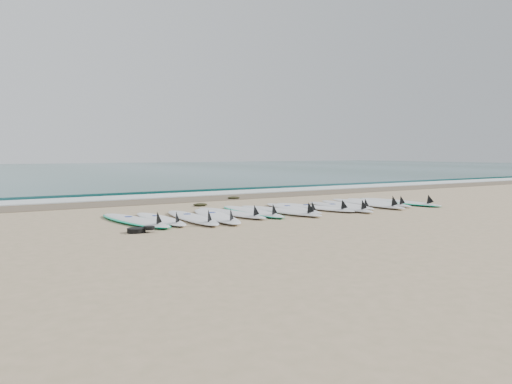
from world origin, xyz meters
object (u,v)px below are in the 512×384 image
surfboard_0 (135,220)px  surfboard_13 (399,202)px  surfboard_7 (294,208)px  leash_coil (139,230)px

surfboard_0 → surfboard_13: 7.45m
surfboard_7 → surfboard_13: bearing=1.9°
surfboard_0 → leash_coil: (-0.35, -1.26, -0.00)m
surfboard_7 → surfboard_0: bearing=-173.5°
surfboard_0 → leash_coil: size_ratio=6.05×
surfboard_13 → surfboard_0: bearing=175.3°
leash_coil → surfboard_0: bearing=74.7°
surfboard_13 → leash_coil: (-7.80, -1.10, -0.00)m
surfboard_0 → surfboard_13: surfboard_13 is taller
surfboard_0 → surfboard_7: (3.99, 0.06, 0.00)m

